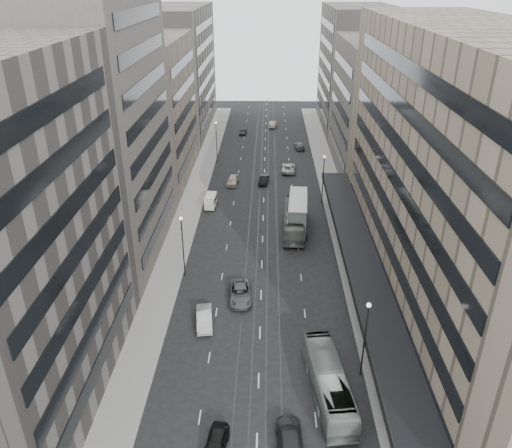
# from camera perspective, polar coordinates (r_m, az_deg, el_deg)

# --- Properties ---
(ground) EXTENTS (220.00, 220.00, 0.00)m
(ground) POSITION_cam_1_polar(r_m,az_deg,el_deg) (53.65, 0.43, -12.99)
(ground) COLOR black
(ground) RESTS_ON ground
(sidewalk_right) EXTENTS (4.00, 125.00, 0.15)m
(sidewalk_right) POSITION_cam_1_polar(r_m,az_deg,el_deg) (86.64, 8.87, 3.10)
(sidewalk_right) COLOR gray
(sidewalk_right) RESTS_ON ground
(sidewalk_left) EXTENTS (4.00, 125.00, 0.15)m
(sidewalk_left) POSITION_cam_1_polar(r_m,az_deg,el_deg) (86.82, -7.06, 3.27)
(sidewalk_left) COLOR gray
(sidewalk_left) RESTS_ON ground
(department_store) EXTENTS (19.20, 60.00, 30.00)m
(department_store) POSITION_cam_1_polar(r_m,az_deg,el_deg) (56.89, 22.88, 4.68)
(department_store) COLOR gray
(department_store) RESTS_ON ground
(building_right_mid) EXTENTS (15.00, 28.00, 24.00)m
(building_right_mid) POSITION_cam_1_polar(r_m,az_deg,el_deg) (98.17, 14.02, 12.79)
(building_right_mid) COLOR #514D46
(building_right_mid) RESTS_ON ground
(building_right_far) EXTENTS (15.00, 32.00, 28.00)m
(building_right_far) POSITION_cam_1_polar(r_m,az_deg,el_deg) (126.69, 11.40, 16.96)
(building_right_far) COLOR #67625C
(building_right_far) RESTS_ON ground
(building_left_b) EXTENTS (15.00, 26.00, 34.00)m
(building_left_b) POSITION_cam_1_polar(r_m,az_deg,el_deg) (66.52, -18.37, 10.30)
(building_left_b) COLOR #514D46
(building_left_b) RESTS_ON ground
(building_left_c) EXTENTS (15.00, 28.00, 25.00)m
(building_left_c) POSITION_cam_1_polar(r_m,az_deg,el_deg) (92.66, -12.73, 12.45)
(building_left_c) COLOR #736959
(building_left_c) RESTS_ON ground
(building_left_d) EXTENTS (15.00, 38.00, 28.00)m
(building_left_d) POSITION_cam_1_polar(r_m,az_deg,el_deg) (124.00, -9.27, 16.93)
(building_left_d) COLOR #67625C
(building_left_d) RESTS_ON ground
(lamp_right_near) EXTENTS (0.44, 0.44, 8.32)m
(lamp_right_near) POSITION_cam_1_polar(r_m,az_deg,el_deg) (47.36, 12.42, -11.89)
(lamp_right_near) COLOR #262628
(lamp_right_near) RESTS_ON ground
(lamp_right_far) EXTENTS (0.44, 0.44, 8.32)m
(lamp_right_far) POSITION_cam_1_polar(r_m,az_deg,el_deg) (82.15, 7.71, 5.71)
(lamp_right_far) COLOR #262628
(lamp_right_far) RESTS_ON ground
(lamp_left_near) EXTENTS (0.44, 0.44, 8.32)m
(lamp_left_near) POSITION_cam_1_polar(r_m,az_deg,el_deg) (61.57, -8.41, -1.79)
(lamp_left_near) COLOR #262628
(lamp_left_near) RESTS_ON ground
(lamp_left_far) EXTENTS (0.44, 0.44, 8.32)m
(lamp_left_far) POSITION_cam_1_polar(r_m,az_deg,el_deg) (101.12, -4.56, 9.88)
(lamp_left_far) COLOR #262628
(lamp_left_far) RESTS_ON ground
(bus_near) EXTENTS (4.05, 11.76, 3.21)m
(bus_near) POSITION_cam_1_polar(r_m,az_deg,el_deg) (47.16, 8.28, -17.47)
(bus_near) COLOR gray
(bus_near) RESTS_ON ground
(bus_far) EXTENTS (3.38, 12.44, 3.44)m
(bus_far) POSITION_cam_1_polar(r_m,az_deg,el_deg) (73.86, 4.35, 0.45)
(bus_far) COLOR gray
(bus_far) RESTS_ON ground
(double_decker) EXTENTS (3.39, 9.41, 5.06)m
(double_decker) POSITION_cam_1_polar(r_m,az_deg,el_deg) (73.73, 4.78, 1.26)
(double_decker) COLOR slate
(double_decker) RESTS_ON ground
(vw_microbus) EXTENTS (1.99, 3.93, 2.06)m
(vw_microbus) POSITION_cam_1_polar(r_m,az_deg,el_deg) (45.44, 8.84, -20.48)
(vw_microbus) COLOR slate
(vw_microbus) RESTS_ON ground
(panel_van) EXTENTS (1.93, 3.63, 2.23)m
(panel_van) POSITION_cam_1_polar(r_m,az_deg,el_deg) (81.58, -5.19, 2.67)
(panel_van) COLOR beige
(panel_van) RESTS_ON ground
(sedan_0) EXTENTS (2.22, 4.38, 1.43)m
(sedan_0) POSITION_cam_1_polar(r_m,az_deg,el_deg) (43.53, -4.64, -23.81)
(sedan_0) COLOR black
(sedan_0) RESTS_ON ground
(sedan_1) EXTENTS (2.26, 4.87, 1.55)m
(sedan_1) POSITION_cam_1_polar(r_m,az_deg,el_deg) (55.38, -5.93, -10.68)
(sedan_1) COLOR silver
(sedan_1) RESTS_ON ground
(sedan_2) EXTENTS (3.00, 5.74, 1.54)m
(sedan_2) POSITION_cam_1_polar(r_m,az_deg,el_deg) (58.97, -1.81, -7.93)
(sedan_2) COLOR #525254
(sedan_2) RESTS_ON ground
(sedan_3) EXTENTS (2.48, 5.49, 1.56)m
(sedan_3) POSITION_cam_1_polar(r_m,az_deg,el_deg) (43.71, 3.86, -23.35)
(sedan_3) COLOR #242427
(sedan_3) RESTS_ON ground
(sedan_4) EXTENTS (2.19, 4.70, 1.56)m
(sedan_4) POSITION_cam_1_polar(r_m,az_deg,el_deg) (90.83, -2.68, 5.01)
(sedan_4) COLOR beige
(sedan_4) RESTS_ON ground
(sedan_5) EXTENTS (2.00, 4.31, 1.37)m
(sedan_5) POSITION_cam_1_polar(r_m,az_deg,el_deg) (91.20, 0.90, 5.06)
(sedan_5) COLOR black
(sedan_5) RESTS_ON ground
(sedan_6) EXTENTS (2.93, 5.64, 1.52)m
(sedan_6) POSITION_cam_1_polar(r_m,az_deg,el_deg) (97.06, 3.72, 6.42)
(sedan_6) COLOR silver
(sedan_6) RESTS_ON ground
(sedan_7) EXTENTS (2.24, 4.80, 1.36)m
(sedan_7) POSITION_cam_1_polar(r_m,az_deg,el_deg) (110.80, 4.97, 8.92)
(sedan_7) COLOR #59595C
(sedan_7) RESTS_ON ground
(sedan_8) EXTENTS (1.90, 4.01, 1.32)m
(sedan_8) POSITION_cam_1_polar(r_m,az_deg,el_deg) (120.90, -1.47, 10.52)
(sedan_8) COLOR black
(sedan_8) RESTS_ON ground
(sedan_9) EXTENTS (2.23, 4.77, 1.51)m
(sedan_9) POSITION_cam_1_polar(r_m,az_deg,el_deg) (127.02, 1.94, 11.35)
(sedan_9) COLOR #B9A999
(sedan_9) RESTS_ON ground
(pedestrian) EXTENTS (0.77, 0.74, 1.78)m
(pedestrian) POSITION_cam_1_polar(r_m,az_deg,el_deg) (48.41, 14.80, -17.74)
(pedestrian) COLOR black
(pedestrian) RESTS_ON sidewalk_right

